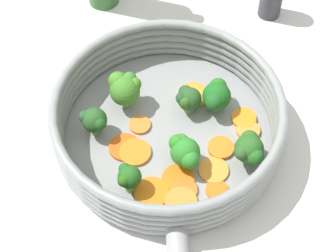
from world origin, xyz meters
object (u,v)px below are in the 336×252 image
Objects in this scene: carrot_slice_11 at (213,170)px; skillet at (168,135)px; carrot_slice_9 at (221,148)px; broccoli_floret_0 at (216,96)px; broccoli_floret_3 at (129,177)px; carrot_slice_4 at (178,179)px; mushroom_piece_0 at (121,91)px; carrot_slice_3 at (194,95)px; carrot_slice_5 at (248,131)px; carrot_slice_10 at (184,190)px; broccoli_floret_6 at (125,88)px; broccoli_floret_2 at (94,121)px; carrot_slice_8 at (125,147)px; carrot_slice_12 at (140,125)px; broccoli_floret_5 at (188,99)px; carrot_slice_7 at (135,152)px; broccoli_floret_4 at (249,149)px; carrot_slice_6 at (217,190)px; broccoli_floret_1 at (183,152)px; carrot_slice_1 at (152,193)px; carrot_slice_2 at (244,118)px; carrot_slice_0 at (181,202)px.

skillet is at bearing -69.68° from carrot_slice_11.
broccoli_floret_0 is (-0.02, -0.06, 0.03)m from carrot_slice_9.
broccoli_floret_3 reaches higher than carrot_slice_9.
carrot_slice_4 is 2.08× the size of mushroom_piece_0.
carrot_slice_5 is (-0.04, 0.08, 0.00)m from carrot_slice_3.
carrot_slice_10 is at bearing 95.27° from mushroom_piece_0.
broccoli_floret_2 is at bearing 28.73° from broccoli_floret_6.
carrot_slice_8 is (0.16, -0.04, -0.00)m from carrot_slice_5.
carrot_slice_12 is 0.10m from broccoli_floret_3.
carrot_slice_8 is at bearing -105.21° from broccoli_floret_3.
broccoli_floret_5 is at bearing -20.72° from broccoli_floret_0.
broccoli_floret_3 is 0.13m from broccoli_floret_6.
carrot_slice_7 and carrot_slice_9 have the same top height.
broccoli_floret_4 is at bearing 89.25° from broccoli_floret_0.
carrot_slice_9 is at bearing 135.25° from skillet.
skillet is 10.01× the size of carrot_slice_6.
carrot_slice_5 is 0.05m from broccoli_floret_4.
broccoli_floret_5 reaches higher than mushroom_piece_0.
broccoli_floret_5 reaches higher than carrot_slice_3.
carrot_slice_9 is at bearing 11.71° from carrot_slice_5.
carrot_slice_1 is at bearing 23.90° from broccoli_floret_1.
carrot_slice_9 is at bearing -152.24° from carrot_slice_10.
broccoli_floret_2 is 0.08m from mushroom_piece_0.
carrot_slice_9 is (-0.11, -0.02, 0.00)m from carrot_slice_1.
carrot_slice_6 is (0.08, 0.06, -0.00)m from carrot_slice_5.
carrot_slice_2 reaches higher than carrot_slice_4.
broccoli_floret_3 is (0.14, 0.10, 0.03)m from carrot_slice_3.
mushroom_piece_0 is (0.11, -0.17, -0.02)m from broccoli_floret_4.
broccoli_floret_4 reaches higher than carrot_slice_2.
carrot_slice_5 is 0.15m from carrot_slice_12.
carrot_slice_10 is (-0.05, 0.09, -0.00)m from carrot_slice_8.
carrot_slice_3 is 0.13m from broccoli_floret_4.
broccoli_floret_2 reaches higher than carrot_slice_3.
carrot_slice_1 is 0.89× the size of broccoli_floret_4.
broccoli_floret_5 is (-0.01, -0.10, 0.02)m from carrot_slice_11.
carrot_slice_5 is at bearing 115.27° from carrot_slice_3.
carrot_slice_1 and carrot_slice_7 have the same top height.
broccoli_floret_2 is (0.06, -0.01, 0.03)m from carrot_slice_12.
broccoli_floret_5 is (-0.10, -0.10, 0.02)m from carrot_slice_1.
carrot_slice_7 is (0.15, -0.03, -0.00)m from carrot_slice_5.
broccoli_floret_2 is (0.16, -0.03, -0.00)m from broccoli_floret_0.
carrot_slice_0 is 0.06m from carrot_slice_11.
broccoli_floret_0 is 0.17m from broccoli_floret_2.
carrot_slice_4 is 1.02× the size of broccoli_floret_5.
carrot_slice_7 is at bearing -11.25° from carrot_slice_5.
carrot_slice_3 is 0.93× the size of broccoli_floret_2.
carrot_slice_4 is at bearing -7.59° from broccoli_floret_4.
carrot_slice_10 is 0.84× the size of carrot_slice_11.
carrot_slice_11 is at bearing -107.69° from carrot_slice_6.
carrot_slice_3 is 0.87× the size of broccoli_floret_4.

